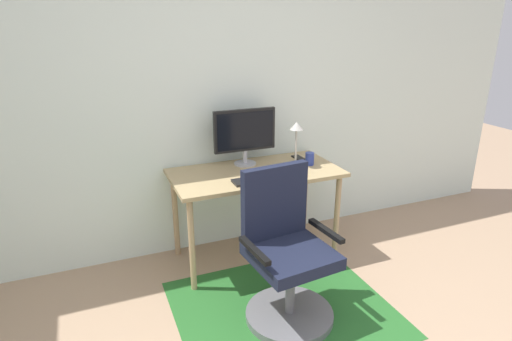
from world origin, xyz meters
The scene contains 10 objects.
wall_back centered at (0.00, 2.20, 1.30)m, with size 6.00×0.10×2.60m, color silver.
area_rug centered at (0.10, 1.08, 0.00)m, with size 1.41×1.21×0.01m, color #266428.
desk centered at (0.20, 1.80, 0.67)m, with size 1.31×0.65×0.75m.
monitor centered at (0.18, 1.99, 1.01)m, with size 0.51×0.18×0.45m.
keyboard centered at (0.16, 1.60, 0.76)m, with size 0.43×0.13×0.02m, color black.
computer_mouse centered at (0.45, 1.58, 0.76)m, with size 0.06×0.10×0.03m, color white.
coffee_cup centered at (0.66, 1.78, 0.80)m, with size 0.07×0.07×0.10m, color #283A92.
cell_phone centered at (0.65, 1.96, 0.75)m, with size 0.07×0.14×0.01m, color black.
desk_lamp centered at (0.53, 1.78, 1.00)m, with size 0.11×0.11×0.37m.
office_chair centered at (0.09, 1.04, 0.40)m, with size 0.59×0.58×1.00m.
Camera 1 is at (-0.99, -1.09, 1.87)m, focal length 29.95 mm.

